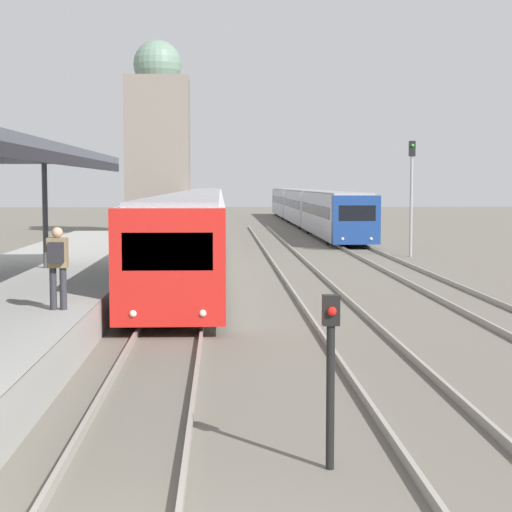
# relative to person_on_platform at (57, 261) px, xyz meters

# --- Properties ---
(person_on_platform) EXTENTS (0.40, 0.40, 1.66)m
(person_on_platform) POSITION_rel_person_on_platform_xyz_m (0.00, 0.00, 0.00)
(person_on_platform) COLOR #2D2D33
(person_on_platform) RESTS_ON station_platform
(train_near) EXTENTS (2.54, 69.01, 2.96)m
(train_near) POSITION_rel_person_on_platform_xyz_m (2.11, 35.82, -0.19)
(train_near) COLOR red
(train_near) RESTS_ON ground_plane
(train_far) EXTENTS (2.48, 51.45, 2.91)m
(train_far) POSITION_rel_person_on_platform_xyz_m (10.26, 52.11, -0.22)
(train_far) COLOR navy
(train_far) RESTS_ON ground_plane
(signal_post_near) EXTENTS (0.20, 0.21, 2.08)m
(signal_post_near) POSITION_rel_person_on_platform_xyz_m (4.54, -7.30, -0.56)
(signal_post_near) COLOR black
(signal_post_near) RESTS_ON ground_plane
(signal_mast_far) EXTENTS (0.28, 0.29, 5.35)m
(signal_mast_far) POSITION_rel_person_on_platform_xyz_m (12.10, 22.13, 1.51)
(signal_mast_far) COLOR gray
(signal_mast_far) RESTS_ON ground_plane
(distant_domed_building) EXTENTS (4.05, 4.05, 12.66)m
(distant_domed_building) POSITION_rel_person_on_platform_xyz_m (-0.77, 39.24, 4.20)
(distant_domed_building) COLOR slate
(distant_domed_building) RESTS_ON ground_plane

